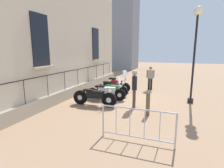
{
  "coord_description": "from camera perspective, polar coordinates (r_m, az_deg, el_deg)",
  "views": [
    {
      "loc": [
        3.14,
        -9.23,
        2.7
      ],
      "look_at": [
        -0.18,
        0.0,
        0.8
      ],
      "focal_mm": 28.44,
      "sensor_mm": 36.0,
      "label": 1
    }
  ],
  "objects": [
    {
      "name": "motorcycle_maroon",
      "position": [
        11.59,
        1.5,
        -0.26
      ],
      "size": [
        1.92,
        0.66,
        1.44
      ],
      "color": "black",
      "rests_on": "ground_plane"
    },
    {
      "name": "pedestrian_walking",
      "position": [
        12.28,
        12.22,
        2.27
      ],
      "size": [
        0.52,
        0.27,
        1.6
      ],
      "color": "black",
      "rests_on": "ground_plane"
    },
    {
      "name": "pedestrian_standing",
      "position": [
        8.28,
        7.19,
        -0.84
      ],
      "size": [
        0.3,
        0.52,
        1.78
      ],
      "color": "#47382D",
      "rests_on": "ground_plane"
    },
    {
      "name": "motorcycle_black",
      "position": [
        8.71,
        -5.6,
        -4.18
      ],
      "size": [
        2.23,
        0.56,
        0.97
      ],
      "color": "black",
      "rests_on": "ground_plane"
    },
    {
      "name": "motorcycle_white",
      "position": [
        9.65,
        -1.83,
        -2.58
      ],
      "size": [
        2.17,
        0.65,
        1.3
      ],
      "color": "black",
      "rests_on": "ground_plane"
    },
    {
      "name": "crowd_barrier",
      "position": [
        5.36,
        8.05,
        -12.62
      ],
      "size": [
        2.2,
        0.06,
        1.05
      ],
      "color": "#B7B7BF",
      "rests_on": "ground_plane"
    },
    {
      "name": "lamppost",
      "position": [
        9.75,
        25.51,
        15.47
      ],
      "size": [
        0.37,
        1.07,
        4.65
      ],
      "color": "black",
      "rests_on": "ground_plane"
    },
    {
      "name": "building_facade",
      "position": [
        11.01,
        -13.38,
        16.06
      ],
      "size": [
        0.82,
        12.84,
        7.65
      ],
      "color": "beige",
      "rests_on": "ground_plane"
    },
    {
      "name": "ground_plane",
      "position": [
        10.11,
        0.95,
        -4.52
      ],
      "size": [
        60.0,
        60.0,
        0.0
      ],
      "primitive_type": "plane",
      "color": "#9E7A5B"
    },
    {
      "name": "motorcycle_green",
      "position": [
        10.59,
        0.0,
        -1.56
      ],
      "size": [
        2.04,
        0.59,
        1.01
      ],
      "color": "black",
      "rests_on": "ground_plane"
    },
    {
      "name": "distant_building",
      "position": [
        26.09,
        1.78,
        19.52
      ],
      "size": [
        5.3,
        4.25,
        13.16
      ],
      "color": "gray",
      "rests_on": "ground_plane"
    },
    {
      "name": "bollard",
      "position": [
        7.53,
        11.47,
        -6.26
      ],
      "size": [
        0.16,
        0.16,
        0.99
      ],
      "color": "brown",
      "rests_on": "ground_plane"
    }
  ]
}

